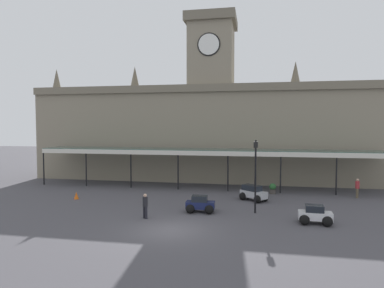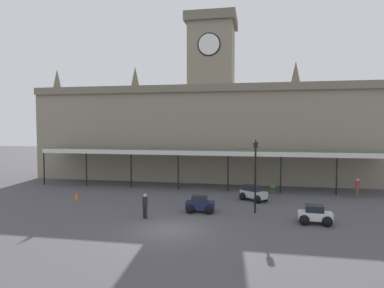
{
  "view_description": "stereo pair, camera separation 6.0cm",
  "coord_description": "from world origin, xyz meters",
  "px_view_note": "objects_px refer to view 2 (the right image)",
  "views": [
    {
      "loc": [
        4.88,
        -19.07,
        6.23
      ],
      "look_at": [
        0.0,
        6.98,
        4.75
      ],
      "focal_mm": 31.44,
      "sensor_mm": 36.0,
      "label": 1
    },
    {
      "loc": [
        4.94,
        -19.06,
        6.23
      ],
      "look_at": [
        0.0,
        6.98,
        4.75
      ],
      "focal_mm": 31.44,
      "sensor_mm": 36.0,
      "label": 2
    }
  ],
  "objects_px": {
    "car_white_sedan": "(315,216)",
    "pedestrian_beside_cars": "(358,187)",
    "car_silver_estate": "(253,194)",
    "victorian_lamppost": "(255,168)",
    "planter_by_canopy": "(273,189)",
    "traffic_cone": "(76,195)",
    "pedestrian_near_entrance": "(145,205)",
    "car_navy_sedan": "(200,205)"
  },
  "relations": [
    {
      "from": "victorian_lamppost",
      "to": "traffic_cone",
      "type": "bearing_deg",
      "value": 173.03
    },
    {
      "from": "car_white_sedan",
      "to": "victorian_lamppost",
      "type": "relative_size",
      "value": 0.4
    },
    {
      "from": "car_white_sedan",
      "to": "car_silver_estate",
      "type": "height_order",
      "value": "car_silver_estate"
    },
    {
      "from": "traffic_cone",
      "to": "planter_by_canopy",
      "type": "bearing_deg",
      "value": 17.82
    },
    {
      "from": "pedestrian_near_entrance",
      "to": "car_silver_estate",
      "type": "bearing_deg",
      "value": 43.65
    },
    {
      "from": "car_silver_estate",
      "to": "pedestrian_beside_cars",
      "type": "distance_m",
      "value": 9.18
    },
    {
      "from": "victorian_lamppost",
      "to": "planter_by_canopy",
      "type": "relative_size",
      "value": 5.44
    },
    {
      "from": "car_navy_sedan",
      "to": "victorian_lamppost",
      "type": "distance_m",
      "value": 4.76
    },
    {
      "from": "car_white_sedan",
      "to": "car_navy_sedan",
      "type": "relative_size",
      "value": 1.01
    },
    {
      "from": "pedestrian_near_entrance",
      "to": "traffic_cone",
      "type": "bearing_deg",
      "value": 148.95
    },
    {
      "from": "car_navy_sedan",
      "to": "car_silver_estate",
      "type": "bearing_deg",
      "value": 50.17
    },
    {
      "from": "car_navy_sedan",
      "to": "car_silver_estate",
      "type": "relative_size",
      "value": 0.87
    },
    {
      "from": "planter_by_canopy",
      "to": "pedestrian_near_entrance",
      "type": "bearing_deg",
      "value": -131.72
    },
    {
      "from": "victorian_lamppost",
      "to": "pedestrian_beside_cars",
      "type": "bearing_deg",
      "value": 37.71
    },
    {
      "from": "car_silver_estate",
      "to": "traffic_cone",
      "type": "height_order",
      "value": "car_silver_estate"
    },
    {
      "from": "car_white_sedan",
      "to": "car_silver_estate",
      "type": "relative_size",
      "value": 0.87
    },
    {
      "from": "car_navy_sedan",
      "to": "pedestrian_near_entrance",
      "type": "height_order",
      "value": "pedestrian_near_entrance"
    },
    {
      "from": "car_navy_sedan",
      "to": "car_silver_estate",
      "type": "xyz_separation_m",
      "value": [
        3.72,
        4.46,
        0.06
      ]
    },
    {
      "from": "victorian_lamppost",
      "to": "traffic_cone",
      "type": "relative_size",
      "value": 8.57
    },
    {
      "from": "car_silver_estate",
      "to": "pedestrian_near_entrance",
      "type": "height_order",
      "value": "pedestrian_near_entrance"
    },
    {
      "from": "victorian_lamppost",
      "to": "traffic_cone",
      "type": "distance_m",
      "value": 15.26
    },
    {
      "from": "car_silver_estate",
      "to": "victorian_lamppost",
      "type": "distance_m",
      "value": 4.79
    },
    {
      "from": "pedestrian_beside_cars",
      "to": "car_silver_estate",
      "type": "bearing_deg",
      "value": -162.99
    },
    {
      "from": "car_white_sedan",
      "to": "pedestrian_near_entrance",
      "type": "xyz_separation_m",
      "value": [
        -10.96,
        -0.81,
        0.41
      ]
    },
    {
      "from": "car_white_sedan",
      "to": "car_navy_sedan",
      "type": "height_order",
      "value": "same"
    },
    {
      "from": "car_silver_estate",
      "to": "victorian_lamppost",
      "type": "bearing_deg",
      "value": -87.87
    },
    {
      "from": "car_silver_estate",
      "to": "planter_by_canopy",
      "type": "relative_size",
      "value": 2.51
    },
    {
      "from": "car_navy_sedan",
      "to": "pedestrian_near_entrance",
      "type": "bearing_deg",
      "value": -145.68
    },
    {
      "from": "car_white_sedan",
      "to": "pedestrian_beside_cars",
      "type": "xyz_separation_m",
      "value": [
        4.9,
        8.63,
        0.41
      ]
    },
    {
      "from": "pedestrian_beside_cars",
      "to": "victorian_lamppost",
      "type": "xyz_separation_m",
      "value": [
        -8.62,
        -6.67,
        2.32
      ]
    },
    {
      "from": "car_white_sedan",
      "to": "planter_by_canopy",
      "type": "relative_size",
      "value": 2.19
    },
    {
      "from": "car_silver_estate",
      "to": "pedestrian_beside_cars",
      "type": "relative_size",
      "value": 1.44
    },
    {
      "from": "pedestrian_near_entrance",
      "to": "traffic_cone",
      "type": "xyz_separation_m",
      "value": [
        -7.63,
        4.59,
        -0.6
      ]
    },
    {
      "from": "pedestrian_near_entrance",
      "to": "planter_by_canopy",
      "type": "distance_m",
      "value": 13.24
    },
    {
      "from": "car_navy_sedan",
      "to": "traffic_cone",
      "type": "bearing_deg",
      "value": 168.19
    },
    {
      "from": "car_white_sedan",
      "to": "pedestrian_near_entrance",
      "type": "bearing_deg",
      "value": -175.75
    },
    {
      "from": "car_white_sedan",
      "to": "car_silver_estate",
      "type": "xyz_separation_m",
      "value": [
        -3.88,
        5.95,
        0.06
      ]
    },
    {
      "from": "car_silver_estate",
      "to": "pedestrian_near_entrance",
      "type": "bearing_deg",
      "value": -136.35
    },
    {
      "from": "car_white_sedan",
      "to": "victorian_lamppost",
      "type": "distance_m",
      "value": 5.02
    },
    {
      "from": "car_white_sedan",
      "to": "pedestrian_beside_cars",
      "type": "bearing_deg",
      "value": 60.43
    },
    {
      "from": "pedestrian_beside_cars",
      "to": "victorian_lamppost",
      "type": "distance_m",
      "value": 11.15
    },
    {
      "from": "car_white_sedan",
      "to": "pedestrian_beside_cars",
      "type": "relative_size",
      "value": 1.26
    }
  ]
}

